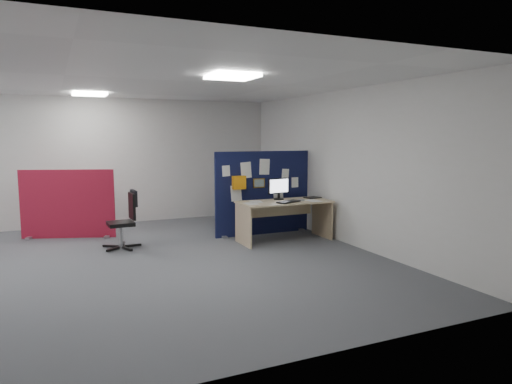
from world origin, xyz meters
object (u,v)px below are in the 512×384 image
object	(u,v)px
main_desk	(283,210)
monitor_main	(279,188)
office_chair	(126,216)
navy_divider	(262,193)
red_divider	(68,205)

from	to	relation	value
main_desk	monitor_main	world-z (taller)	monitor_main
monitor_main	office_chair	xyz separation A→B (m)	(-2.68, 0.40, -0.40)
navy_divider	office_chair	world-z (taller)	navy_divider
navy_divider	red_divider	size ratio (longest dim) A/B	1.20
monitor_main	main_desk	bearing A→B (deg)	-98.42
main_desk	navy_divider	bearing A→B (deg)	100.20
navy_divider	red_divider	distance (m)	3.64
navy_divider	main_desk	size ratio (longest dim) A/B	1.16
main_desk	office_chair	distance (m)	2.75
monitor_main	red_divider	bearing A→B (deg)	144.68
office_chair	main_desk	bearing A→B (deg)	-14.85
main_desk	red_divider	size ratio (longest dim) A/B	1.03
main_desk	office_chair	size ratio (longest dim) A/B	1.73
red_divider	office_chair	world-z (taller)	red_divider
navy_divider	main_desk	xyz separation A→B (m)	(0.12, -0.65, -0.25)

